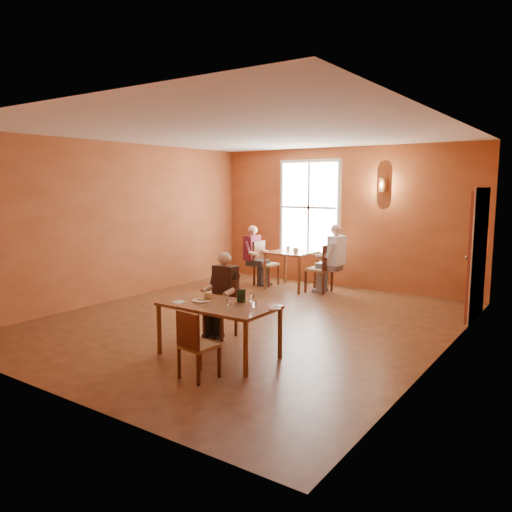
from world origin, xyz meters
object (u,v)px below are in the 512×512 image
Objects in this scene: chair_empty at (199,344)px; chair_diner_maroon at (266,263)px; chair_diner_main at (220,309)px; second_table at (292,270)px; diner_maroon at (265,256)px; diner_white at (320,259)px; main_table at (219,330)px; diner_main at (219,298)px; chair_diner_white at (319,268)px.

chair_diner_maroon reaches higher than chair_empty.
chair_diner_maroon is at bearing -66.52° from chair_diner_main.
second_table is 0.71× the size of diner_maroon.
chair_diner_maroon is (-1.33, 0.00, -0.20)m from diner_white.
main_table is 1.25× the size of diner_main.
diner_white reaches higher than chair_empty.
second_table is (-0.90, 3.57, -0.01)m from chair_diner_main.
diner_main reaches higher than main_table.
chair_diner_maroon is (-2.05, 4.22, 0.14)m from main_table.
main_table is at bearing -71.63° from second_table.
diner_main reaches higher than chair_diner_white.
chair_diner_white is 1.04× the size of chair_diner_maroon.
diner_white reaches higher than chair_diner_main.
chair_diner_maroon is (-1.55, 3.57, 0.07)m from chair_diner_main.
chair_empty is (0.78, -1.33, -0.19)m from diner_main.
diner_white is 1.42× the size of chair_diner_maroon.
chair_diner_white is at bearing 108.40° from chair_empty.
second_table is at bearing 115.40° from chair_empty.
chair_diner_main is 1.03× the size of chair_empty.
diner_white reaches higher than chair_diner_maroon.
chair_diner_white is 1.30m from chair_diner_maroon.
diner_maroon reaches higher than chair_diner_maroon.
chair_diner_main reaches higher than chair_empty.
diner_white is at bearing -90.00° from chair_diner_white.
chair_diner_main is at bearing -75.83° from second_table.
chair_diner_main is 3.59m from diner_white.
chair_diner_main is 0.70× the size of diner_main.
chair_empty is (0.78, -1.36, -0.01)m from chair_diner_main.
main_table is 1.63× the size of second_table.
chair_diner_white is at bearing 0.00° from second_table.
chair_empty is 5.04m from chair_diner_white.
chair_diner_white is at bearing 90.00° from diner_maroon.
diner_maroon is (-0.68, 0.00, 0.24)m from second_table.
diner_white is 1.35m from chair_diner_maroon.
diner_white reaches higher than chair_diner_white.
diner_white is at bearing 90.00° from diner_maroon.
chair_diner_white is (-0.75, 4.22, 0.16)m from main_table.
chair_diner_maroon is at bearing 90.00° from chair_diner_white.
chair_empty reaches higher than main_table.
diner_main is 3.72m from second_table.
chair_diner_maroon is 0.15m from diner_maroon.
diner_main reaches higher than second_table.
second_table is (-1.69, 4.94, -0.00)m from chair_empty.
second_table is at bearing -75.94° from diner_main.
chair_diner_white is 0.79× the size of diner_maroon.
second_table is at bearing -75.83° from chair_diner_main.
chair_diner_white is at bearing 100.10° from main_table.
chair_empty is at bearing -71.14° from second_table.
chair_diner_white is 0.73× the size of diner_white.
main_table is at bearing 128.88° from diner_main.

